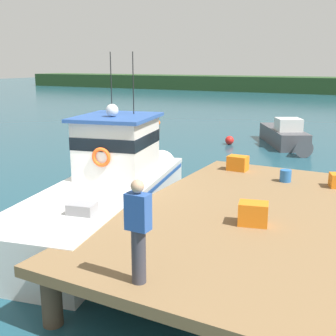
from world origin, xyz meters
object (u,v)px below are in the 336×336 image
Objects in this scene: mooring_buoy_channel_marker at (157,123)px; bait_bucket at (286,176)px; crate_single_far at (253,214)px; moored_boat_off_the_point at (285,136)px; main_fishing_boat at (110,187)px; crate_single_by_cleat at (238,163)px; mooring_buoy_spare_mooring at (124,153)px; deckhand_by_the_boat at (138,230)px; mooring_buoy_outer at (229,140)px.

bait_bucket is at bearing -50.14° from mooring_buoy_channel_marker.
crate_single_far reaches higher than moored_boat_off_the_point.
mooring_buoy_channel_marker is at bearing 129.86° from bait_bucket.
main_fishing_boat reaches higher than moored_boat_off_the_point.
crate_single_far is (4.64, -1.38, 0.43)m from main_fishing_boat.
moored_boat_off_the_point is at bearing 100.76° from crate_single_far.
crate_single_by_cleat reaches higher than mooring_buoy_spare_mooring.
crate_single_by_cleat is 7.62m from deckhand_by_the_boat.
main_fishing_boat is at bearing -96.62° from moored_boat_off_the_point.
crate_single_by_cleat reaches higher than mooring_buoy_channel_marker.
crate_single_by_cleat is 1.23× the size of mooring_buoy_outer.
mooring_buoy_outer is (-1.20, 13.14, -0.76)m from main_fishing_boat.
moored_boat_off_the_point is at bearing -19.35° from mooring_buoy_channel_marker.
main_fishing_boat is at bearing -152.51° from bait_bucket.
bait_bucket is at bearing 27.49° from main_fishing_boat.
deckhand_by_the_boat is 19.06m from moored_boat_off_the_point.
crate_single_by_cleat is at bearing 46.47° from main_fishing_boat.
deckhand_by_the_boat is at bearing -61.08° from mooring_buoy_channel_marker.
bait_bucket is (4.44, 2.31, 0.36)m from main_fishing_boat.
crate_single_by_cleat is at bearing -68.62° from mooring_buoy_outer.
mooring_buoy_outer reaches higher than mooring_buoy_spare_mooring.
deckhand_by_the_boat reaches higher than mooring_buoy_spare_mooring.
crate_single_far is 15.70m from mooring_buoy_outer.
crate_single_by_cleat reaches higher than mooring_buoy_outer.
mooring_buoy_channel_marker is 8.78m from mooring_buoy_outer.
crate_single_by_cleat is at bearing -32.27° from mooring_buoy_spare_mooring.
moored_boat_off_the_point is (1.66, 14.30, -0.46)m from main_fishing_boat.
bait_bucket is 12.34m from moored_boat_off_the_point.
crate_single_by_cleat is 1.75× the size of mooring_buoy_spare_mooring.
main_fishing_boat is 16.61× the size of crate_single_far.
deckhand_by_the_boat is (1.04, -7.52, 0.63)m from crate_single_by_cleat.
crate_single_far is 0.10× the size of moored_boat_off_the_point.
moored_boat_off_the_point is 10.85m from mooring_buoy_channel_marker.
deckhand_by_the_boat reaches higher than mooring_buoy_outer.
mooring_buoy_channel_marker is 1.22× the size of mooring_buoy_spare_mooring.
main_fishing_boat is 29.30× the size of bait_bucket.
mooring_buoy_spare_mooring is (-9.31, 9.04, -1.27)m from crate_single_far.
moored_boat_off_the_point is (-2.78, 11.99, -0.83)m from bait_bucket.
bait_bucket reaches higher than mooring_buoy_outer.
main_fishing_boat is 5.02m from bait_bucket.
moored_boat_off_the_point reaches higher than bait_bucket.
bait_bucket is 0.21× the size of deckhand_by_the_boat.
deckhand_by_the_boat reaches higher than bait_bucket.
crate_single_by_cleat is at bearing -84.28° from moored_boat_off_the_point.
mooring_buoy_channel_marker is at bearing 124.43° from crate_single_far.
mooring_buoy_outer is (7.38, -4.75, 0.03)m from mooring_buoy_channel_marker.
crate_single_far reaches higher than mooring_buoy_outer.
crate_single_far is 1.76× the size of bait_bucket.
main_fishing_boat reaches higher than mooring_buoy_spare_mooring.
mooring_buoy_spare_mooring is (-3.47, -5.48, -0.07)m from mooring_buoy_outer.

